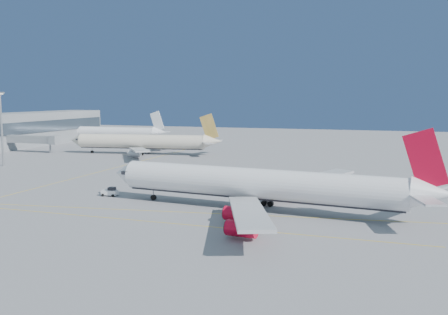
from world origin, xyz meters
TOP-DOWN VIEW (x-y plane):
  - ground at (0.00, 0.00)m, footprint 500.00×500.00m
  - terminal at (-114.93, 85.00)m, footprint 18.40×110.00m
  - jet_bridge at (-93.11, 72.00)m, footprint 23.60×3.60m
  - taxiway_lines at (-14.71, 6.34)m, footprint 118.86×140.00m
  - airliner_virgin at (18.42, 0.57)m, footprint 69.19×61.83m
  - airliner_etihad at (-48.32, 79.75)m, footprint 61.20×56.09m
  - airliner_third at (-87.97, 122.02)m, footprint 57.85×53.39m
  - pushback_tug at (-17.61, 4.00)m, footprint 3.65×2.32m
  - light_mast at (-76.35, 36.04)m, footprint 2.05×2.05m

SIDE VIEW (x-z plane):
  - ground at x=0.00m, z-range 0.00..0.00m
  - taxiway_lines at x=-14.71m, z-range 0.00..0.02m
  - pushback_tug at x=-17.61m, z-range -0.07..1.94m
  - airliner_third at x=-87.97m, z-range -3.07..12.47m
  - airliner_etihad at x=-48.32m, z-range -3.13..12.86m
  - airliner_virgin at x=18.42m, z-range -3.39..13.68m
  - jet_bridge at x=-93.11m, z-range 1.72..8.62m
  - terminal at x=-114.93m, z-range 0.01..15.01m
  - light_mast at x=-76.35m, z-range 2.14..25.79m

